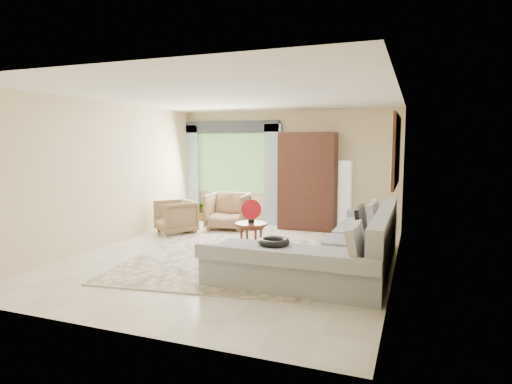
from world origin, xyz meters
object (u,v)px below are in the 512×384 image
at_px(armchair_left, 176,217).
at_px(tv_screen, 362,223).
at_px(floor_lamp, 345,196).
at_px(coffee_table, 251,238).
at_px(armoire, 308,181).
at_px(potted_plant, 202,210).
at_px(armchair_right, 228,211).
at_px(sectional_sofa, 342,252).

bearing_deg(armchair_left, tv_screen, 19.78).
relative_size(armchair_left, floor_lamp, 0.50).
bearing_deg(coffee_table, armoire, 82.17).
distance_m(coffee_table, potted_plant, 3.48).
distance_m(coffee_table, armoire, 2.62).
distance_m(coffee_table, armchair_left, 2.37).
bearing_deg(potted_plant, armchair_right, -36.16).
relative_size(tv_screen, armoire, 0.35).
bearing_deg(armchair_left, potted_plant, 136.65).
height_order(sectional_sofa, tv_screen, tv_screen).
relative_size(sectional_sofa, armchair_right, 3.96).
distance_m(armchair_left, armchair_right, 1.15).
height_order(armchair_left, floor_lamp, floor_lamp).
distance_m(sectional_sofa, armchair_left, 3.98).
distance_m(sectional_sofa, armchair_right, 3.62).
xyz_separation_m(armchair_left, floor_lamp, (3.25, 1.47, 0.41)).
bearing_deg(armchair_right, armchair_left, -145.82).
bearing_deg(tv_screen, sectional_sofa, -162.96).
distance_m(armchair_right, potted_plant, 1.31).
relative_size(tv_screen, armchair_left, 0.98).
xyz_separation_m(tv_screen, floor_lamp, (-0.70, 2.88, 0.03)).
relative_size(armchair_right, potted_plant, 1.74).
bearing_deg(floor_lamp, sectional_sofa, -81.67).
xyz_separation_m(armchair_right, floor_lamp, (2.40, 0.71, 0.35)).
relative_size(tv_screen, coffee_table, 1.37).
bearing_deg(armoire, armchair_right, -157.86).
relative_size(sectional_sofa, floor_lamp, 2.31).
relative_size(potted_plant, armoire, 0.24).
bearing_deg(floor_lamp, armchair_right, -163.50).
height_order(coffee_table, armchair_right, armchair_right).
bearing_deg(floor_lamp, tv_screen, -76.32).
bearing_deg(sectional_sofa, tv_screen, 17.04).
relative_size(armchair_right, floor_lamp, 0.58).
xyz_separation_m(tv_screen, coffee_table, (-1.84, 0.33, -0.44)).
bearing_deg(potted_plant, coffee_table, -48.46).
distance_m(tv_screen, armchair_left, 4.21).
relative_size(coffee_table, potted_plant, 1.08).
bearing_deg(armchair_right, floor_lamp, 9.08).
bearing_deg(armoire, tv_screen, -61.95).
height_order(coffee_table, armoire, armoire).
xyz_separation_m(sectional_sofa, armchair_left, (-3.69, 1.49, 0.06)).
relative_size(sectional_sofa, coffee_table, 6.40).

